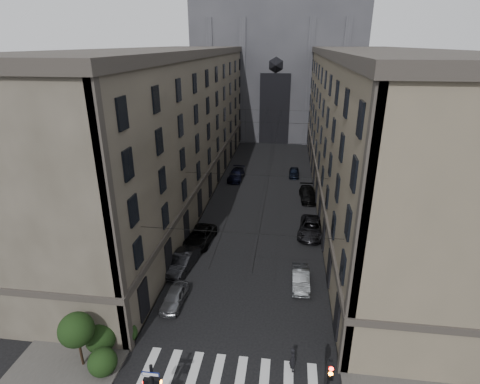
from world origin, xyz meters
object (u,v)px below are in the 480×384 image
at_px(car_left_far, 236,175).
at_px(car_left_midnear, 183,262).
at_px(car_right_near, 301,278).
at_px(pedestrian, 293,359).
at_px(car_left_midfar, 200,237).
at_px(car_left_near, 175,297).
at_px(gothic_tower, 278,51).
at_px(car_right_midfar, 308,194).
at_px(car_right_midnear, 311,228).
at_px(car_right_far, 294,172).

bearing_deg(car_left_far, car_left_midnear, -91.35).
xyz_separation_m(car_right_near, pedestrian, (-0.68, -9.20, 0.20)).
distance_m(car_left_midfar, car_right_near, 11.93).
xyz_separation_m(car_left_near, car_left_far, (0.78, 29.83, 0.10)).
bearing_deg(car_right_near, car_left_midfar, 148.07).
height_order(car_right_near, pedestrian, pedestrian).
bearing_deg(car_left_midnear, pedestrian, -38.00).
bearing_deg(car_left_far, car_left_midfar, -90.84).
distance_m(gothic_tower, car_right_midfar, 44.33).
bearing_deg(car_left_near, car_right_midnear, 51.65).
bearing_deg(car_left_midfar, car_left_near, -83.20).
xyz_separation_m(car_left_midnear, car_left_midfar, (0.48, 5.01, -0.07)).
bearing_deg(car_left_midfar, car_left_midnear, -90.01).
bearing_deg(gothic_tower, car_left_near, -94.83).
bearing_deg(car_right_midnear, car_right_near, -91.26).
distance_m(car_left_midfar, car_right_midfar, 17.65).
height_order(car_left_midfar, car_right_near, car_left_midfar).
bearing_deg(car_right_midfar, car_right_near, -98.14).
bearing_deg(gothic_tower, car_left_midnear, -95.92).
relative_size(car_left_far, pedestrian, 2.95).
xyz_separation_m(car_right_far, pedestrian, (-0.23, -37.75, 0.23)).
distance_m(car_left_near, car_left_midnear, 4.99).
height_order(car_right_midnear, pedestrian, pedestrian).
xyz_separation_m(gothic_tower, car_left_midfar, (-5.62, -53.75, -17.06)).
relative_size(car_right_midnear, car_right_midfar, 1.10).
xyz_separation_m(car_right_midnear, car_right_midfar, (0.03, 9.87, -0.04)).
bearing_deg(car_right_near, car_left_near, -160.21).
xyz_separation_m(car_left_near, car_right_midfar, (11.40, 23.21, 0.10)).
bearing_deg(pedestrian, car_left_far, -8.25).
height_order(car_left_midnear, car_left_far, car_left_midnear).
height_order(car_left_far, car_right_midnear, car_right_midnear).
distance_m(car_left_near, car_left_midfar, 9.95).
bearing_deg(car_right_near, car_left_far, 108.33).
bearing_deg(car_right_midfar, car_left_near, -120.25).
height_order(gothic_tower, car_right_midfar, gothic_tower).
bearing_deg(car_left_near, car_left_midnear, 100.31).
distance_m(car_left_near, car_right_midnear, 17.53).
distance_m(car_right_midfar, car_right_far, 9.38).
height_order(car_left_midnear, car_right_midnear, car_left_midnear).
distance_m(car_left_midfar, car_right_far, 24.52).
distance_m(car_left_midnear, car_left_far, 24.94).
distance_m(car_right_midnear, car_right_far, 19.16).
bearing_deg(pedestrian, gothic_tower, -18.65).
relative_size(car_left_midfar, car_right_midnear, 0.92).
distance_m(car_left_midnear, car_right_far, 29.34).
bearing_deg(pedestrian, car_right_midfar, -26.05).
distance_m(gothic_tower, car_right_near, 62.40).
bearing_deg(car_right_far, gothic_tower, 98.55).
bearing_deg(car_right_near, car_right_midnear, 80.68).
bearing_deg(car_right_midnear, car_right_far, 102.14).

